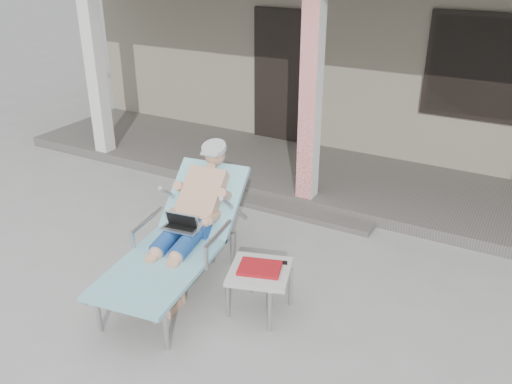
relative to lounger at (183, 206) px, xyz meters
The scene contains 6 objects.
ground 0.92m from the lounger, ahead, with size 60.00×60.00×0.00m, color #9E9E99.
house 6.56m from the lounger, 86.60° to the left, with size 10.40×5.40×3.30m.
porch_deck 3.12m from the lounger, 82.70° to the left, with size 10.00×2.00×0.15m, color #605B56.
porch_step 2.06m from the lounger, 78.28° to the left, with size 2.00×0.30×0.07m, color #605B56.
lounger is the anchor object (origin of this frame).
side_table 1.01m from the lounger, ahead, with size 0.69×0.69×0.49m.
Camera 1 is at (2.52, -3.81, 3.20)m, focal length 38.00 mm.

